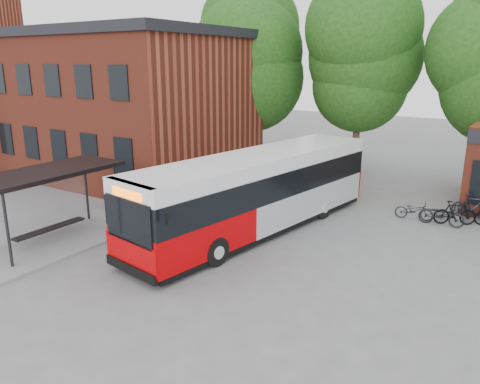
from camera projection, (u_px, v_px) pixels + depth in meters
The scene contains 10 objects.
ground at pixel (161, 259), 16.52m from camera, with size 100.00×100.00×0.00m, color slate.
station_building at pixel (100, 102), 29.44m from camera, with size 18.40×10.40×8.50m, color maroon, non-canonical shape.
bus_shelter at pixel (52, 206), 17.66m from camera, with size 3.60×7.00×2.90m, color #262629, non-canonical shape.
tree_0 at pixel (252, 81), 31.12m from camera, with size 7.92×7.92×11.00m, color #184011, non-canonical shape.
tree_1 at pixel (359, 88), 28.36m from camera, with size 7.92×7.92×10.40m, color #184011, non-canonical shape.
city_bus at pixel (258, 193), 18.90m from camera, with size 2.68×12.59×3.20m, color #BE0004, non-canonical shape.
bicycle_0 at pixel (414, 210), 20.55m from camera, with size 0.56×1.61×0.84m, color black.
bicycle_1 at pixel (455, 213), 19.87m from camera, with size 0.49×1.75×1.05m, color black.
bicycle_2 at pixel (441, 215), 19.78m from camera, with size 0.64×1.84×0.97m, color black.
bicycle_3 at pixel (474, 206), 20.63m from camera, with size 0.52×1.86×1.11m, color #211F2A.
Camera 1 is at (10.61, -11.33, 6.74)m, focal length 35.00 mm.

